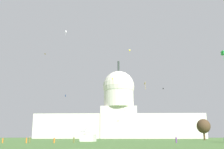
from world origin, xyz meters
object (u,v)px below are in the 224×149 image
Objects in this scene: person_olive_mid_left at (74,140)px; event_tent at (88,134)px; kite_yellow_high at (130,50)px; kite_yellow_mid at (112,80)px; capitol_building at (119,114)px; kite_white_high at (66,32)px; kite_blue_mid at (65,96)px; kite_gold_mid at (145,84)px; person_purple_near_tree_east at (176,140)px; tree_east_near at (204,126)px; kite_lime_mid at (125,110)px; kite_orange_high at (44,55)px; kite_black_mid at (163,89)px; person_orange_near_tree_west at (3,141)px; person_orange_edge_east at (26,140)px; person_orange_near_tent at (54,140)px; kite_green_mid at (223,53)px; person_olive_mid_right at (30,140)px; kite_white_low at (109,124)px.

event_tent is at bearing -163.33° from person_olive_mid_left.
kite_yellow_high reaches higher than kite_yellow_mid.
capitol_building is 114.03m from kite_white_high.
kite_blue_mid is (-39.78, -2.96, -29.65)m from kite_yellow_high.
person_purple_near_tree_east is at bearing -140.73° from kite_gold_mid.
tree_east_near is 81.01m from kite_blue_mid.
person_purple_near_tree_east is 0.48× the size of kite_yellow_mid.
kite_gold_mid is 111.75m from kite_lime_mid.
kite_yellow_high reaches higher than kite_orange_high.
kite_gold_mid is at bearing -100.93° from kite_yellow_high.
kite_lime_mid is at bearing -166.02° from person_olive_mid_left.
kite_black_mid reaches higher than event_tent.
person_orange_near_tree_west is 0.94× the size of person_orange_edge_east.
capitol_building is 164.66m from person_orange_edge_east.
person_orange_near_tree_west is 112.38m from kite_black_mid.
person_orange_near_tent is at bearing -96.86° from event_tent.
kite_gold_mid is 2.34× the size of kite_orange_high.
person_orange_near_tent is 0.69× the size of kite_yellow_high.
kite_yellow_mid is at bearing -88.18° from kite_green_mid.
capitol_building reaches higher than person_orange_edge_east.
person_orange_near_tent is (8.28, -4.55, -0.07)m from person_olive_mid_right.
kite_yellow_mid reaches higher than person_orange_edge_east.
kite_yellow_high is 68.26m from kite_gold_mid.
event_tent is 2.75× the size of kite_yellow_high.
kite_green_mid is at bearing 145.29° from kite_white_high.
kite_white_low is at bearing 149.36° from kite_orange_high.
event_tent is 3.29× the size of kite_lime_mid.
kite_black_mid is at bearing 68.67° from event_tent.
kite_white_high is at bearing 18.43° from kite_blue_mid.
capitol_building is at bearing -70.28° from kite_white_low.
person_orange_near_tent is at bearing 115.20° from person_purple_near_tree_east.
tree_east_near is 62.75m from person_purple_near_tree_east.
kite_lime_mid reaches higher than person_orange_near_tree_west.
kite_white_high is (-38.17, 25.88, 33.36)m from kite_gold_mid.
person_olive_mid_left is 53.06m from kite_green_mid.
person_orange_near_tent is (14.10, -0.13, 0.02)m from person_orange_near_tree_west.
kite_orange_high reaches higher than kite_blue_mid.
kite_black_mid is 64.68m from kite_gold_mid.
kite_yellow_high is 47.68m from kite_white_high.
event_tent is at bearing 27.89° from kite_blue_mid.
kite_orange_high is (-72.56, -26.21, 28.93)m from tree_east_near.
person_orange_near_tree_west is at bearing -60.46° from person_olive_mid_left.
kite_orange_high is at bearing -177.01° from kite_lime_mid.
kite_yellow_mid is at bearing 125.09° from kite_orange_high.
kite_orange_high reaches higher than person_olive_mid_left.
capitol_building is at bearing -109.78° from kite_green_mid.
kite_yellow_high is 49.70m from kite_blue_mid.
person_olive_mid_left is 2.24× the size of kite_black_mid.
kite_lime_mid is at bearing 26.52° from person_purple_near_tree_east.
person_purple_near_tree_east is at bearing 108.56° from person_olive_mid_left.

